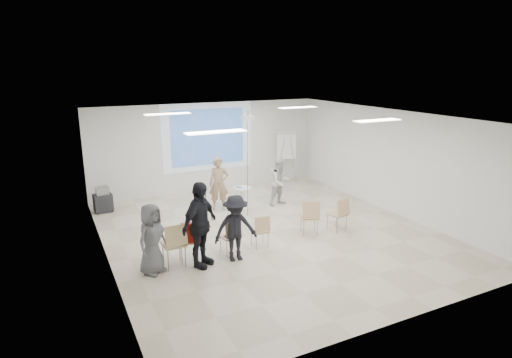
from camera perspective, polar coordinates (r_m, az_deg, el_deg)
name	(u,v)px	position (r m, az deg, el deg)	size (l,w,h in m)	color
floor	(270,234)	(11.22, 1.83, -7.38)	(8.00, 9.00, 0.10)	beige
ceiling	(271,115)	(10.44, 1.97, 8.56)	(8.00, 9.00, 0.10)	white
wall_back	(208,147)	(14.80, -6.48, 4.29)	(8.00, 0.10, 3.00)	silver
wall_left	(101,198)	(9.57, -20.02, -2.44)	(0.10, 9.00, 3.00)	silver
wall_right	(392,161)	(13.09, 17.73, 2.28)	(0.10, 9.00, 3.00)	silver
projection_halo	(208,137)	(14.68, -6.43, 5.60)	(3.20, 0.01, 2.30)	silver
projection_image	(208,137)	(14.66, -6.41, 5.59)	(2.60, 0.01, 1.90)	#3567B6
pedestal_table	(242,196)	(12.93, -1.86, -2.32)	(0.66, 0.66, 0.67)	white
player_left	(219,180)	(12.70, -4.99, -0.19)	(0.66, 0.45, 1.82)	tan
player_right	(280,180)	(13.16, 3.27, -0.07)	(0.78, 0.62, 1.61)	silver
controller_left	(221,169)	(12.92, -4.68, 1.40)	(0.04, 0.13, 0.04)	white
controller_right	(271,170)	(13.22, 2.08, 1.27)	(0.04, 0.12, 0.04)	white
chair_far_left	(175,242)	(9.31, -10.80, -8.20)	(0.48, 0.51, 1.00)	tan
chair_left_mid	(189,238)	(9.57, -8.91, -7.80)	(0.54, 0.56, 0.92)	tan
chair_left_inner	(231,234)	(9.82, -3.37, -7.40)	(0.42, 0.44, 0.81)	tan
chair_center	(261,229)	(10.14, 0.65, -6.66)	(0.40, 0.43, 0.81)	tan
chair_right_inner	(310,215)	(10.93, 7.23, -4.73)	(0.58, 0.60, 0.93)	tan
chair_right_far	(340,212)	(11.29, 11.09, -4.32)	(0.51, 0.53, 0.91)	tan
red_jacket	(192,233)	(9.38, -8.56, -7.08)	(0.46, 0.10, 0.44)	red
laptop	(229,235)	(9.91, -3.61, -7.46)	(0.30, 0.22, 0.02)	black
audience_left	(200,219)	(9.11, -7.53, -5.29)	(1.25, 0.75, 2.16)	black
audience_mid	(235,224)	(9.40, -2.75, -6.01)	(1.10, 0.60, 1.70)	black
audience_outer	(152,235)	(9.09, -13.76, -7.24)	(0.82, 0.54, 1.69)	#5C5D62
flipchart_easel	(287,146)	(15.50, 4.10, 4.41)	(0.76, 0.61, 1.88)	gray
av_cart	(103,200)	(13.40, -19.74, -2.70)	(0.55, 0.45, 0.77)	black
ceiling_projector	(248,122)	(11.85, -1.06, 7.57)	(0.30, 0.25, 3.00)	white
fluor_panel_nw	(168,114)	(11.58, -11.71, 8.49)	(1.20, 0.30, 0.02)	white
fluor_panel_ne	(298,107)	(13.17, 5.56, 9.47)	(1.20, 0.30, 0.02)	white
fluor_panel_sw	(216,132)	(8.27, -5.38, 6.26)	(1.20, 0.30, 0.02)	white
fluor_panel_se	(377,120)	(10.38, 15.86, 7.52)	(1.20, 0.30, 0.02)	white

